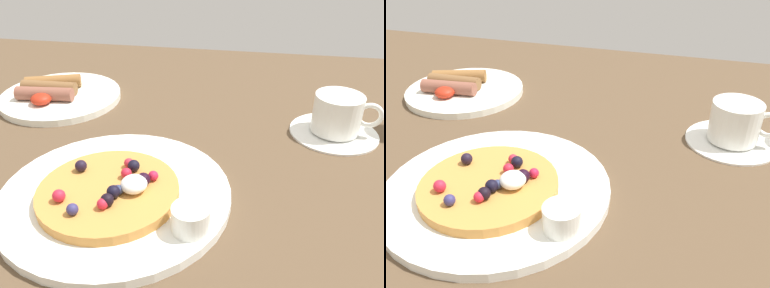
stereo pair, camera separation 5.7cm
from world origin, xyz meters
TOP-DOWN VIEW (x-y plane):
  - ground_plane at (0.00, 0.00)cm, footprint 158.35×115.76cm
  - pancake_plate at (-6.24, -5.68)cm, footprint 29.74×29.74cm
  - pancake_with_berries at (-6.45, -6.85)cm, footprint 17.74×17.74cm
  - syrup_ramekin at (4.52, -10.97)cm, footprint 4.45×4.45cm
  - breakfast_plate at (-26.72, 22.08)cm, footprint 22.76×22.76cm
  - fried_breakfast at (-28.84, 21.61)cm, footprint 11.79×12.32cm
  - coffee_saucer at (23.71, 17.06)cm, footprint 14.29×14.29cm
  - coffee_cup at (23.89, 17.04)cm, footprint 10.86×7.73cm

SIDE VIEW (x-z plane):
  - ground_plane at x=0.00cm, z-range -3.00..0.00cm
  - coffee_saucer at x=23.71cm, z-range 0.00..0.66cm
  - breakfast_plate at x=-26.72cm, z-range 0.00..1.27cm
  - pancake_plate at x=-6.24cm, z-range 0.00..1.28cm
  - pancake_with_berries at x=-6.45cm, z-range 0.48..3.79cm
  - fried_breakfast at x=-28.84cm, z-range 1.04..3.79cm
  - syrup_ramekin at x=4.52cm, z-range 1.32..4.37cm
  - coffee_cup at x=23.89cm, z-range 0.77..7.00cm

